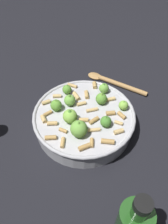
{
  "coord_description": "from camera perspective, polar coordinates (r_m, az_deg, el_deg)",
  "views": [
    {
      "loc": [
        -0.08,
        -0.42,
        0.54
      ],
      "look_at": [
        0.0,
        0.0,
        0.06
      ],
      "focal_mm": 36.32,
      "sensor_mm": 36.0,
      "label": 1
    }
  ],
  "objects": [
    {
      "name": "cooking_pan",
      "position": [
        0.66,
        -0.02,
        -1.74
      ],
      "size": [
        0.29,
        0.29,
        0.11
      ],
      "color": "#B7B7BC",
      "rests_on": "ground"
    },
    {
      "name": "wooden_spoon",
      "position": [
        0.82,
        7.27,
        7.45
      ],
      "size": [
        0.19,
        0.17,
        0.02
      ],
      "color": "#B2844C",
      "rests_on": "ground"
    },
    {
      "name": "ground_plane",
      "position": [
        0.68,
        0.0,
        -3.65
      ],
      "size": [
        2.4,
        2.4,
        0.0
      ],
      "primitive_type": "plane",
      "color": "black"
    }
  ]
}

